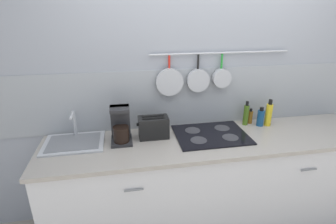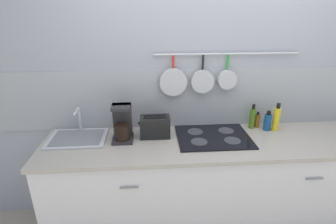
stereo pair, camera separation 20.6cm
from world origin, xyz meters
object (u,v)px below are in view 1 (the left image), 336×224
(coffee_maker, at_px, (121,127))
(bottle_dish_soap, at_px, (261,118))
(bottle_sesame_oil, at_px, (250,117))
(toaster, at_px, (153,127))
(bottle_olive_oil, at_px, (269,114))
(bottle_hot_sauce, at_px, (246,114))

(coffee_maker, xyz_separation_m, bottle_dish_soap, (1.29, 0.08, -0.04))
(coffee_maker, height_order, bottle_sesame_oil, coffee_maker)
(toaster, xyz_separation_m, bottle_sesame_oil, (0.95, 0.13, -0.03))
(bottle_sesame_oil, xyz_separation_m, bottle_olive_oil, (0.14, -0.08, 0.05))
(toaster, height_order, bottle_dish_soap, toaster)
(coffee_maker, bearing_deg, toaster, 4.58)
(coffee_maker, height_order, toaster, coffee_maker)
(bottle_sesame_oil, bearing_deg, bottle_dish_soap, -46.33)
(coffee_maker, distance_m, bottle_dish_soap, 1.30)
(toaster, xyz_separation_m, bottle_olive_oil, (1.10, 0.05, 0.02))
(bottle_dish_soap, xyz_separation_m, bottle_olive_oil, (0.07, -0.01, 0.03))
(coffee_maker, height_order, bottle_hot_sauce, coffee_maker)
(toaster, bearing_deg, coffee_maker, -175.42)
(bottle_hot_sauce, bearing_deg, toaster, -173.51)
(toaster, height_order, bottle_olive_oil, bottle_olive_oil)
(bottle_hot_sauce, height_order, bottle_olive_oil, bottle_olive_oil)
(coffee_maker, relative_size, bottle_dish_soap, 1.64)
(coffee_maker, relative_size, bottle_olive_oil, 1.18)
(bottle_sesame_oil, distance_m, bottle_dish_soap, 0.10)
(bottle_sesame_oil, xyz_separation_m, bottle_dish_soap, (0.07, -0.07, 0.02))
(toaster, distance_m, bottle_hot_sauce, 0.90)
(toaster, height_order, bottle_sesame_oil, toaster)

